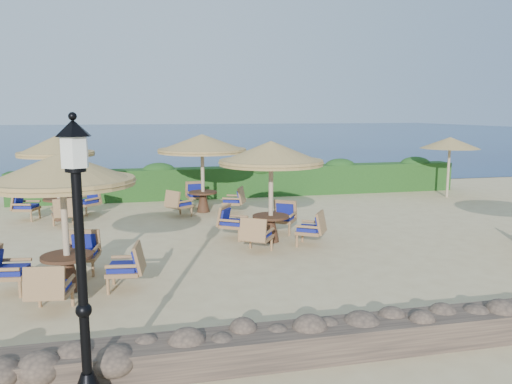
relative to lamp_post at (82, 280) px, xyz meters
The scene contains 10 objects.
ground 8.47m from the lamp_post, 54.78° to the left, with size 120.00×120.00×0.00m, color #D3BC86.
sea 76.97m from the lamp_post, 86.42° to the left, with size 160.00×160.00×0.00m, color #0B1E48.
hedge 14.83m from the lamp_post, 71.08° to the left, with size 18.00×0.90×1.20m, color #183F14.
stone_wall 5.02m from the lamp_post, ahead, with size 15.00×0.65×0.44m, color brown.
lamp_post is the anchor object (origin of this frame).
extra_parasol 17.41m from the lamp_post, 43.60° to the left, with size 2.30×2.30×2.41m.
cafe_set_0 4.20m from the lamp_post, 100.47° to the left, with size 2.87×2.87×2.65m.
cafe_set_1 7.86m from the lamp_post, 60.02° to the left, with size 2.74×2.74×2.65m.
cafe_set_3 11.02m from the lamp_post, 99.96° to the left, with size 2.68×2.68×2.65m.
cafe_set_4 11.47m from the lamp_post, 76.55° to the left, with size 3.00×3.00×2.65m.
Camera 1 is at (-4.10, -12.37, 3.38)m, focal length 35.00 mm.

